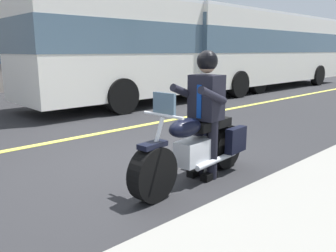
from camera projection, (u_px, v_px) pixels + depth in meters
name	position (u px, v px, depth m)	size (l,w,h in m)	color
ground_plane	(132.00, 162.00, 5.40)	(80.00, 80.00, 0.00)	#28282B
lane_center_stripe	(72.00, 139.00, 6.83)	(60.00, 0.16, 0.01)	#E5DB4C
motorcycle_main	(197.00, 149.00, 4.55)	(2.22, 0.73, 1.26)	black
rider_main	(206.00, 104.00, 4.57)	(0.66, 0.59, 1.74)	black
bus_near	(175.00, 46.00, 12.10)	(11.05, 2.70, 3.30)	white
bus_far	(264.00, 47.00, 15.67)	(11.05, 2.70, 3.30)	white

